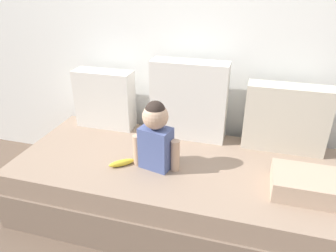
{
  "coord_description": "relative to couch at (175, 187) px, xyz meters",
  "views": [
    {
      "loc": [
        0.43,
        -1.68,
        1.54
      ],
      "look_at": [
        -0.05,
        0.0,
        0.67
      ],
      "focal_mm": 33.52,
      "sensor_mm": 36.0,
      "label": 1
    }
  ],
  "objects": [
    {
      "name": "couch",
      "position": [
        0.0,
        0.0,
        0.0
      ],
      "size": [
        2.15,
        0.94,
        0.42
      ],
      "color": "#826C5B",
      "rests_on": "ground"
    },
    {
      "name": "back_wall",
      "position": [
        0.0,
        0.6,
        1.06
      ],
      "size": [
        5.35,
        0.1,
        2.53
      ],
      "primitive_type": "cube",
      "color": "white",
      "rests_on": "ground"
    },
    {
      "name": "folded_blanket",
      "position": [
        0.79,
        -0.12,
        0.27
      ],
      "size": [
        0.4,
        0.28,
        0.11
      ],
      "primitive_type": "cube",
      "color": "tan",
      "rests_on": "couch"
    },
    {
      "name": "banana",
      "position": [
        -0.32,
        -0.14,
        0.23
      ],
      "size": [
        0.16,
        0.14,
        0.04
      ],
      "primitive_type": "ellipsoid",
      "rotation": [
        0.0,
        0.0,
        0.69
      ],
      "color": "yellow",
      "rests_on": "couch"
    },
    {
      "name": "throw_pillow_center",
      "position": [
        0.0,
        0.37,
        0.5
      ],
      "size": [
        0.54,
        0.16,
        0.57
      ],
      "primitive_type": "cube",
      "color": "silver",
      "rests_on": "couch"
    },
    {
      "name": "throw_pillow_right",
      "position": [
        0.67,
        0.37,
        0.44
      ],
      "size": [
        0.54,
        0.16,
        0.46
      ],
      "primitive_type": "cube",
      "color": "beige",
      "rests_on": "couch"
    },
    {
      "name": "toddler",
      "position": [
        -0.1,
        -0.09,
        0.44
      ],
      "size": [
        0.3,
        0.16,
        0.45
      ],
      "color": "#4C5B93",
      "rests_on": "couch"
    },
    {
      "name": "ground_plane",
      "position": [
        0.0,
        0.0,
        -0.21
      ],
      "size": [
        12.0,
        12.0,
        0.0
      ],
      "primitive_type": "plane",
      "color": "brown"
    },
    {
      "name": "throw_pillow_left",
      "position": [
        -0.67,
        0.37,
        0.44
      ],
      "size": [
        0.45,
        0.16,
        0.45
      ],
      "primitive_type": "cube",
      "color": "silver",
      "rests_on": "couch"
    }
  ]
}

